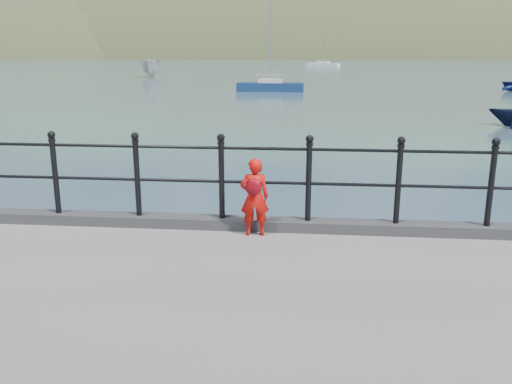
# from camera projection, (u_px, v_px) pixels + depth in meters

# --- Properties ---
(ground) EXTENTS (600.00, 600.00, 0.00)m
(ground) POSITION_uv_depth(u_px,v_px,m) (265.00, 290.00, 8.01)
(ground) COLOR #2D4251
(ground) RESTS_ON ground
(kerb) EXTENTS (60.00, 0.30, 0.15)m
(kerb) POSITION_uv_depth(u_px,v_px,m) (265.00, 224.00, 7.59)
(kerb) COLOR #28282B
(kerb) RESTS_ON quay
(railing) EXTENTS (18.11, 0.11, 1.20)m
(railing) POSITION_uv_depth(u_px,v_px,m) (265.00, 172.00, 7.40)
(railing) COLOR black
(railing) RESTS_ON kerb
(far_shore) EXTENTS (830.00, 200.00, 156.00)m
(far_shore) POSITION_uv_depth(u_px,v_px,m) (395.00, 108.00, 240.35)
(far_shore) COLOR #333A21
(far_shore) RESTS_ON ground
(child) EXTENTS (0.42, 0.34, 1.06)m
(child) POSITION_uv_depth(u_px,v_px,m) (254.00, 197.00, 7.24)
(child) COLOR red
(child) RESTS_ON quay
(launch_white) EXTENTS (2.96, 5.92, 2.19)m
(launch_white) POSITION_uv_depth(u_px,v_px,m) (151.00, 68.00, 64.74)
(launch_white) COLOR beige
(launch_white) RESTS_ON ground
(sailboat_deep) EXTENTS (6.35, 4.13, 9.07)m
(sailboat_deep) POSITION_uv_depth(u_px,v_px,m) (323.00, 65.00, 99.58)
(sailboat_deep) COLOR silver
(sailboat_deep) RESTS_ON ground
(sailboat_port) EXTENTS (5.42, 1.93, 7.87)m
(sailboat_port) POSITION_uv_depth(u_px,v_px,m) (270.00, 87.00, 44.03)
(sailboat_port) COLOR navy
(sailboat_port) RESTS_ON ground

